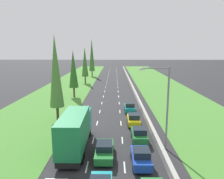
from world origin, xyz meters
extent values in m
plane|color=#28282B|center=(0.00, 60.00, 0.00)|extent=(300.00, 300.00, 0.00)
cube|color=#478433|center=(-12.65, 60.00, 0.02)|extent=(14.00, 140.00, 0.04)
cube|color=#478433|center=(14.35, 60.00, 0.02)|extent=(14.00, 140.00, 0.04)
cube|color=#9E9B93|center=(5.70, 60.00, 0.42)|extent=(0.44, 120.00, 0.85)
cube|color=white|center=(-1.75, 15.00, 0.01)|extent=(0.14, 2.00, 0.01)
cube|color=white|center=(-1.75, 21.00, 0.01)|extent=(0.14, 2.00, 0.01)
cube|color=white|center=(-1.75, 27.00, 0.01)|extent=(0.14, 2.00, 0.01)
cube|color=white|center=(-1.75, 33.00, 0.01)|extent=(0.14, 2.00, 0.01)
cube|color=white|center=(-1.75, 39.00, 0.01)|extent=(0.14, 2.00, 0.01)
cube|color=white|center=(-1.75, 45.00, 0.01)|extent=(0.14, 2.00, 0.01)
cube|color=white|center=(-1.75, 51.00, 0.01)|extent=(0.14, 2.00, 0.01)
cube|color=white|center=(-1.75, 57.00, 0.01)|extent=(0.14, 2.00, 0.01)
cube|color=white|center=(-1.75, 63.00, 0.01)|extent=(0.14, 2.00, 0.01)
cube|color=white|center=(-1.75, 69.00, 0.01)|extent=(0.14, 2.00, 0.01)
cube|color=white|center=(-1.75, 75.00, 0.01)|extent=(0.14, 2.00, 0.01)
cube|color=white|center=(-1.75, 81.00, 0.01)|extent=(0.14, 2.00, 0.01)
cube|color=white|center=(-1.75, 87.00, 0.01)|extent=(0.14, 2.00, 0.01)
cube|color=white|center=(-1.75, 93.00, 0.01)|extent=(0.14, 2.00, 0.01)
cube|color=white|center=(-1.75, 99.00, 0.01)|extent=(0.14, 2.00, 0.01)
cube|color=white|center=(-1.75, 105.00, 0.01)|extent=(0.14, 2.00, 0.01)
cube|color=white|center=(-1.75, 111.00, 0.01)|extent=(0.14, 2.00, 0.01)
cube|color=white|center=(-1.75, 117.00, 0.01)|extent=(0.14, 2.00, 0.01)
cube|color=white|center=(1.75, 15.00, 0.01)|extent=(0.14, 2.00, 0.01)
cube|color=white|center=(1.75, 21.00, 0.01)|extent=(0.14, 2.00, 0.01)
cube|color=white|center=(1.75, 27.00, 0.01)|extent=(0.14, 2.00, 0.01)
cube|color=white|center=(1.75, 33.00, 0.01)|extent=(0.14, 2.00, 0.01)
cube|color=white|center=(1.75, 39.00, 0.01)|extent=(0.14, 2.00, 0.01)
cube|color=white|center=(1.75, 45.00, 0.01)|extent=(0.14, 2.00, 0.01)
cube|color=white|center=(1.75, 51.00, 0.01)|extent=(0.14, 2.00, 0.01)
cube|color=white|center=(1.75, 57.00, 0.01)|extent=(0.14, 2.00, 0.01)
cube|color=white|center=(1.75, 63.00, 0.01)|extent=(0.14, 2.00, 0.01)
cube|color=white|center=(1.75, 69.00, 0.01)|extent=(0.14, 2.00, 0.01)
cube|color=white|center=(1.75, 75.00, 0.01)|extent=(0.14, 2.00, 0.01)
cube|color=white|center=(1.75, 81.00, 0.01)|extent=(0.14, 2.00, 0.01)
cube|color=white|center=(1.75, 87.00, 0.01)|extent=(0.14, 2.00, 0.01)
cube|color=white|center=(1.75, 93.00, 0.01)|extent=(0.14, 2.00, 0.01)
cube|color=white|center=(1.75, 99.00, 0.01)|extent=(0.14, 2.00, 0.01)
cube|color=white|center=(1.75, 105.00, 0.01)|extent=(0.14, 2.00, 0.01)
cube|color=white|center=(1.75, 111.00, 0.01)|extent=(0.14, 2.00, 0.01)
cube|color=white|center=(1.75, 117.00, 0.01)|extent=(0.14, 2.00, 0.01)
cube|color=#1E47B7|center=(3.29, 15.43, 0.70)|extent=(1.68, 3.90, 0.76)
cube|color=#19232D|center=(3.29, 15.13, 1.40)|extent=(1.52, 1.60, 0.64)
cylinder|color=black|center=(2.53, 16.64, 0.32)|extent=(0.22, 0.64, 0.64)
cylinder|color=black|center=(4.05, 16.64, 0.32)|extent=(0.22, 0.64, 0.64)
cylinder|color=black|center=(2.53, 14.22, 0.32)|extent=(0.22, 0.64, 0.64)
cylinder|color=black|center=(4.05, 14.22, 0.32)|extent=(0.22, 0.64, 0.64)
cube|color=#237A33|center=(-0.19, 16.80, 0.68)|extent=(1.76, 4.50, 0.72)
cube|color=#19232D|center=(-0.19, 16.65, 1.34)|extent=(1.56, 1.90, 0.60)
cylinder|color=black|center=(-0.99, 18.19, 0.32)|extent=(0.22, 0.64, 0.64)
cylinder|color=black|center=(0.61, 18.19, 0.32)|extent=(0.22, 0.64, 0.64)
cylinder|color=black|center=(-0.99, 15.40, 0.32)|extent=(0.22, 0.64, 0.64)
cylinder|color=black|center=(0.61, 15.40, 0.32)|extent=(0.22, 0.64, 0.64)
cube|color=black|center=(-3.40, 18.80, 0.60)|extent=(2.20, 9.40, 0.56)
cube|color=teal|center=(-3.40, 22.40, 2.13)|extent=(2.40, 2.20, 2.50)
cube|color=#1E7F47|center=(-3.40, 17.70, 2.53)|extent=(2.44, 7.20, 3.30)
cylinder|color=black|center=(-4.52, 22.10, 0.32)|extent=(0.22, 0.64, 0.64)
cylinder|color=black|center=(-2.28, 22.10, 0.32)|extent=(0.22, 0.64, 0.64)
cylinder|color=black|center=(-4.52, 16.62, 0.32)|extent=(0.22, 0.64, 0.64)
cylinder|color=black|center=(-2.28, 16.62, 0.32)|extent=(0.22, 0.64, 0.64)
cylinder|color=black|center=(-4.52, 15.54, 0.32)|extent=(0.22, 0.64, 0.64)
cylinder|color=black|center=(-2.28, 15.54, 0.32)|extent=(0.22, 0.64, 0.64)
cube|color=#237A33|center=(3.74, 20.87, 0.70)|extent=(1.68, 3.90, 0.76)
cube|color=#19232D|center=(3.74, 20.57, 1.40)|extent=(1.52, 1.60, 0.64)
cylinder|color=black|center=(2.98, 22.07, 0.32)|extent=(0.22, 0.64, 0.64)
cylinder|color=black|center=(4.50, 22.07, 0.32)|extent=(0.22, 0.64, 0.64)
cylinder|color=black|center=(2.98, 19.66, 0.32)|extent=(0.22, 0.64, 0.64)
cylinder|color=black|center=(4.50, 19.66, 0.32)|extent=(0.22, 0.64, 0.64)
cube|color=yellow|center=(3.55, 26.34, 0.70)|extent=(1.68, 3.90, 0.76)
cube|color=#19232D|center=(3.55, 26.04, 1.40)|extent=(1.52, 1.60, 0.64)
cylinder|color=black|center=(2.79, 27.55, 0.32)|extent=(0.22, 0.64, 0.64)
cylinder|color=black|center=(4.31, 27.55, 0.32)|extent=(0.22, 0.64, 0.64)
cylinder|color=black|center=(2.79, 25.14, 0.32)|extent=(0.22, 0.64, 0.64)
cylinder|color=black|center=(4.31, 25.14, 0.32)|extent=(0.22, 0.64, 0.64)
cube|color=teal|center=(3.42, 32.84, 0.70)|extent=(1.68, 3.90, 0.76)
cube|color=#19232D|center=(3.42, 32.54, 1.40)|extent=(1.52, 1.60, 0.64)
cylinder|color=black|center=(2.66, 34.05, 0.32)|extent=(0.22, 0.64, 0.64)
cylinder|color=black|center=(4.18, 34.05, 0.32)|extent=(0.22, 0.64, 0.64)
cylinder|color=black|center=(2.66, 31.64, 0.32)|extent=(0.22, 0.64, 0.64)
cylinder|color=black|center=(4.18, 31.64, 0.32)|extent=(0.22, 0.64, 0.64)
cylinder|color=#4C3823|center=(-7.87, 28.26, 1.10)|extent=(0.40, 0.40, 2.20)
cone|color=#4C7F38|center=(-7.87, 28.26, 7.54)|extent=(2.12, 2.12, 10.68)
cylinder|color=#4C3823|center=(-8.36, 44.59, 1.10)|extent=(0.40, 0.40, 2.20)
cone|color=#2D6623|center=(-8.36, 44.59, 6.35)|extent=(2.06, 2.06, 8.30)
cylinder|color=#4C3823|center=(-8.46, 64.35, 1.10)|extent=(0.40, 0.40, 2.20)
cone|color=#3D752D|center=(-8.46, 64.35, 6.72)|extent=(2.08, 2.08, 9.03)
cylinder|color=#4C3823|center=(-8.03, 81.30, 1.10)|extent=(0.41, 0.41, 2.20)
cone|color=#3D752D|center=(-8.03, 81.30, 8.36)|extent=(2.16, 2.16, 12.33)
cylinder|color=gray|center=(6.42, 18.82, 4.50)|extent=(0.20, 0.20, 9.00)
cylinder|color=gray|center=(5.02, 18.82, 8.85)|extent=(2.80, 0.12, 0.12)
cube|color=silver|center=(3.62, 18.82, 8.75)|extent=(0.60, 0.28, 0.20)
camera|label=1|loc=(0.80, -3.40, 10.83)|focal=34.75mm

